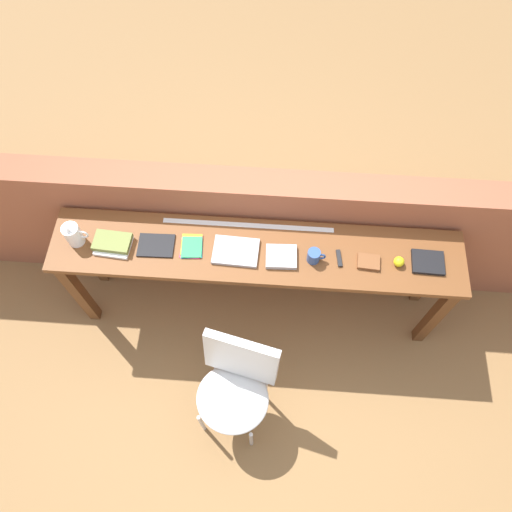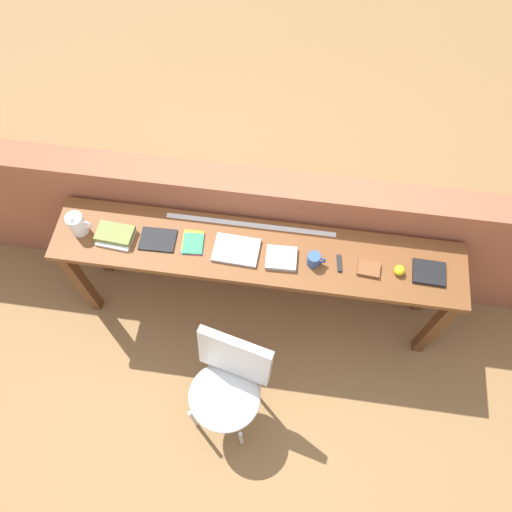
% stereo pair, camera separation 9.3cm
% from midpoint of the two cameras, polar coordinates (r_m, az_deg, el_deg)
% --- Properties ---
extents(ground_plane, '(40.00, 40.00, 0.00)m').
position_cam_midpoint_polar(ground_plane, '(3.68, -1.01, -10.02)').
color(ground_plane, olive).
extents(brick_wall_back, '(6.00, 0.20, 1.11)m').
position_cam_midpoint_polar(brick_wall_back, '(3.44, -0.32, 3.05)').
color(brick_wall_back, '#935138').
rests_on(brick_wall_back, ground).
extents(sideboard, '(2.50, 0.44, 0.88)m').
position_cam_midpoint_polar(sideboard, '(3.11, -0.79, -0.58)').
color(sideboard, brown).
rests_on(sideboard, ground).
extents(chair_white_moulded, '(0.53, 0.54, 0.89)m').
position_cam_midpoint_polar(chair_white_moulded, '(3.07, -3.24, -14.51)').
color(chair_white_moulded, silver).
rests_on(chair_white_moulded, ground).
extents(pitcher_white, '(0.14, 0.10, 0.18)m').
position_cam_midpoint_polar(pitcher_white, '(3.16, -20.92, 2.28)').
color(pitcher_white, white).
rests_on(pitcher_white, sideboard).
extents(book_stack_leftmost, '(0.23, 0.17, 0.05)m').
position_cam_midpoint_polar(book_stack_leftmost, '(3.11, -16.87, 1.37)').
color(book_stack_leftmost, white).
rests_on(book_stack_leftmost, sideboard).
extents(magazine_cycling, '(0.22, 0.16, 0.01)m').
position_cam_midpoint_polar(magazine_cycling, '(3.06, -12.20, 1.16)').
color(magazine_cycling, black).
rests_on(magazine_cycling, sideboard).
extents(pamphlet_pile_colourful, '(0.14, 0.17, 0.01)m').
position_cam_midpoint_polar(pamphlet_pile_colourful, '(3.02, -8.23, 1.08)').
color(pamphlet_pile_colourful, '#E5334C').
rests_on(pamphlet_pile_colourful, sideboard).
extents(book_open_centre, '(0.28, 0.20, 0.02)m').
position_cam_midpoint_polar(book_open_centre, '(2.98, -3.22, 0.51)').
color(book_open_centre, '#9E9EA3').
rests_on(book_open_centre, sideboard).
extents(book_grey_hardcover, '(0.19, 0.16, 0.03)m').
position_cam_midpoint_polar(book_grey_hardcover, '(2.95, 2.01, -0.11)').
color(book_grey_hardcover, '#9E9EA3').
rests_on(book_grey_hardcover, sideboard).
extents(mug, '(0.11, 0.08, 0.09)m').
position_cam_midpoint_polar(mug, '(2.93, 5.76, -0.04)').
color(mug, '#2D4C8C').
rests_on(mug, sideboard).
extents(multitool_folded, '(0.04, 0.11, 0.02)m').
position_cam_midpoint_polar(multitool_folded, '(2.99, 8.60, -0.29)').
color(multitool_folded, black).
rests_on(multitool_folded, sideboard).
extents(leather_journal_brown, '(0.14, 0.11, 0.02)m').
position_cam_midpoint_polar(leather_journal_brown, '(3.00, 11.89, -0.70)').
color(leather_journal_brown, brown).
rests_on(leather_journal_brown, sideboard).
extents(sports_ball_small, '(0.06, 0.06, 0.06)m').
position_cam_midpoint_polar(sports_ball_small, '(3.02, 15.18, -0.66)').
color(sports_ball_small, yellow).
rests_on(sports_ball_small, sideboard).
extents(book_repair_rightmost, '(0.19, 0.16, 0.02)m').
position_cam_midpoint_polar(book_repair_rightmost, '(3.09, 18.25, -0.70)').
color(book_repair_rightmost, black).
rests_on(book_repair_rightmost, sideboard).
extents(ruler_metal_back_edge, '(1.05, 0.03, 0.00)m').
position_cam_midpoint_polar(ruler_metal_back_edge, '(3.07, -1.77, 3.51)').
color(ruler_metal_back_edge, silver).
rests_on(ruler_metal_back_edge, sideboard).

